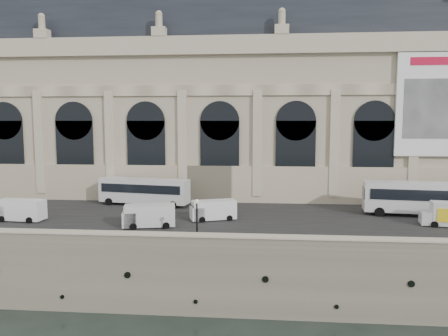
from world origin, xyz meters
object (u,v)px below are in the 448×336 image
at_px(bus_left, 144,191).
at_px(van_c, 211,210).
at_px(bus_right, 424,197).
at_px(van_b, 147,216).
at_px(lamp_right, 197,221).
at_px(van_a, 18,210).

relative_size(bus_left, van_c, 2.29).
xyz_separation_m(bus_right, van_c, (-24.17, -4.19, -1.07)).
xyz_separation_m(bus_left, bus_right, (33.87, -3.57, 0.23)).
distance_m(van_b, lamp_right, 7.74).
distance_m(bus_left, lamp_right, 18.92).
height_order(bus_left, van_a, bus_left).
bearing_deg(van_a, bus_left, 40.68).
relative_size(van_a, lamp_right, 1.39).
relative_size(bus_left, van_b, 2.16).
height_order(bus_left, lamp_right, lamp_right).
distance_m(bus_right, van_b, 31.50).
xyz_separation_m(bus_right, lamp_right, (-24.47, -12.85, -0.25)).
relative_size(bus_left, lamp_right, 3.09).
bearing_deg(bus_right, van_b, -165.29).
relative_size(van_b, lamp_right, 1.44).
xyz_separation_m(bus_right, van_a, (-45.35, -6.29, -0.99)).
bearing_deg(bus_left, lamp_right, -60.23).
bearing_deg(bus_left, van_c, -38.68).
bearing_deg(van_c, bus_left, 141.32).
relative_size(bus_right, van_a, 2.48).
bearing_deg(van_b, bus_right, 14.71).
bearing_deg(bus_left, van_a, -139.32).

